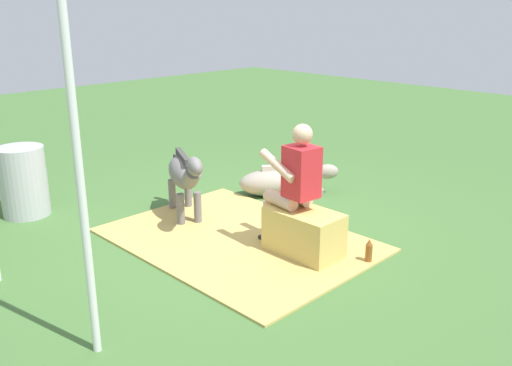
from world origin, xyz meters
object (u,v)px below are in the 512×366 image
(hay_bale, at_px, (304,233))
(soda_bottle, at_px, (369,252))
(water_barrel, at_px, (23,181))
(tent_pole_left, at_px, (81,185))
(pony_standing, at_px, (185,175))
(person_seated, at_px, (294,181))
(pony_lying, at_px, (280,182))

(hay_bale, height_order, soda_bottle, hay_bale)
(water_barrel, bearing_deg, tent_pole_left, 165.26)
(pony_standing, bearing_deg, water_barrel, 40.86)
(pony_standing, xyz_separation_m, soda_bottle, (-2.22, -0.54, -0.43))
(tent_pole_left, bearing_deg, water_barrel, -14.74)
(pony_standing, distance_m, tent_pole_left, 2.76)
(person_seated, xyz_separation_m, pony_standing, (1.47, 0.25, -0.20))
(water_barrel, bearing_deg, pony_standing, -139.14)
(pony_standing, relative_size, tent_pole_left, 0.48)
(soda_bottle, bearing_deg, hay_bale, 27.87)
(soda_bottle, bearing_deg, tent_pole_left, 77.28)
(hay_bale, distance_m, tent_pole_left, 2.57)
(pony_standing, distance_m, soda_bottle, 2.32)
(pony_lying, relative_size, tent_pole_left, 0.46)
(pony_lying, relative_size, soda_bottle, 4.62)
(person_seated, relative_size, water_barrel, 1.60)
(hay_bale, bearing_deg, pony_lying, -39.72)
(hay_bale, height_order, pony_lying, hay_bale)
(pony_lying, bearing_deg, person_seated, 137.19)
(person_seated, height_order, tent_pole_left, tent_pole_left)
(hay_bale, xyz_separation_m, pony_lying, (1.42, -1.18, -0.05))
(person_seated, distance_m, water_barrel, 3.35)
(soda_bottle, relative_size, tent_pole_left, 0.10)
(pony_lying, xyz_separation_m, soda_bottle, (-2.01, 0.87, -0.07))
(hay_bale, relative_size, water_barrel, 0.91)
(hay_bale, bearing_deg, water_barrel, 25.96)
(pony_standing, relative_size, soda_bottle, 4.80)
(hay_bale, relative_size, pony_standing, 0.62)
(person_seated, distance_m, pony_lying, 1.80)
(person_seated, distance_m, tent_pole_left, 2.42)
(pony_standing, bearing_deg, hay_bale, -171.93)
(person_seated, bearing_deg, pony_lying, -42.81)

